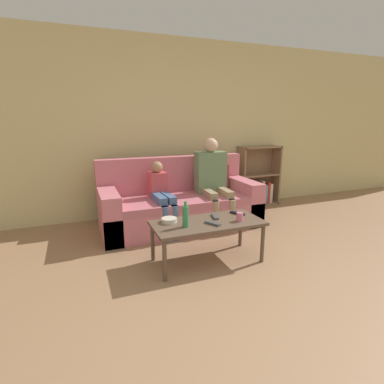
# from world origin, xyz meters

# --- Properties ---
(ground_plane) EXTENTS (22.00, 22.00, 0.00)m
(ground_plane) POSITION_xyz_m (0.00, 0.00, 0.00)
(ground_plane) COLOR #997251
(wall_back) EXTENTS (12.00, 0.06, 2.60)m
(wall_back) POSITION_xyz_m (0.00, 2.97, 1.30)
(wall_back) COLOR beige
(wall_back) RESTS_ON ground_plane
(couch) EXTENTS (2.12, 0.90, 0.93)m
(couch) POSITION_xyz_m (-0.13, 2.28, 0.30)
(couch) COLOR #D1707F
(couch) RESTS_ON ground_plane
(bookshelf) EXTENTS (0.72, 0.28, 1.00)m
(bookshelf) POSITION_xyz_m (1.45, 2.81, 0.37)
(bookshelf) COLOR #8E7051
(bookshelf) RESTS_ON ground_plane
(coffee_table) EXTENTS (1.13, 0.52, 0.44)m
(coffee_table) POSITION_xyz_m (-0.22, 1.14, 0.39)
(coffee_table) COLOR brown
(coffee_table) RESTS_ON ground_plane
(person_adult) EXTENTS (0.43, 0.64, 1.19)m
(person_adult) POSITION_xyz_m (0.32, 2.20, 0.69)
(person_adult) COLOR #9E8966
(person_adult) RESTS_ON ground_plane
(person_child) EXTENTS (0.24, 0.63, 0.91)m
(person_child) POSITION_xyz_m (-0.43, 2.12, 0.52)
(person_child) COLOR #476693
(person_child) RESTS_ON ground_plane
(cup_near) EXTENTS (0.07, 0.07, 0.09)m
(cup_near) POSITION_xyz_m (0.09, 1.04, 0.48)
(cup_near) COLOR pink
(cup_near) RESTS_ON coffee_table
(tv_remote_0) EXTENTS (0.12, 0.17, 0.02)m
(tv_remote_0) POSITION_xyz_m (0.18, 1.24, 0.45)
(tv_remote_0) COLOR black
(tv_remote_0) RESTS_ON coffee_table
(tv_remote_1) EXTENTS (0.09, 0.18, 0.02)m
(tv_remote_1) POSITION_xyz_m (-0.10, 1.24, 0.45)
(tv_remote_1) COLOR #47474C
(tv_remote_1) RESTS_ON coffee_table
(tv_remote_2) EXTENTS (0.12, 0.17, 0.02)m
(tv_remote_2) POSITION_xyz_m (-0.21, 1.05, 0.45)
(tv_remote_2) COLOR #47474C
(tv_remote_2) RESTS_ON coffee_table
(snack_bowl) EXTENTS (0.16, 0.16, 0.05)m
(snack_bowl) POSITION_xyz_m (-0.59, 1.27, 0.46)
(snack_bowl) COLOR beige
(snack_bowl) RESTS_ON coffee_table
(bottle) EXTENTS (0.06, 0.06, 0.25)m
(bottle) POSITION_xyz_m (-0.48, 1.09, 0.54)
(bottle) COLOR #33844C
(bottle) RESTS_ON coffee_table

